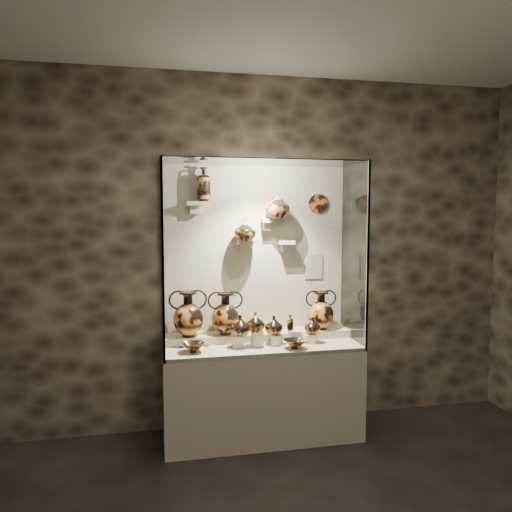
% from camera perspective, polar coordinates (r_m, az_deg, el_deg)
% --- Properties ---
extents(wall_back, '(5.00, 0.02, 3.20)m').
position_cam_1_polar(wall_back, '(4.58, -0.20, 0.34)').
color(wall_back, '#2D231C').
rests_on(wall_back, ground).
extents(plinth, '(1.70, 0.60, 0.80)m').
position_cam_1_polar(plinth, '(4.53, 0.65, -15.30)').
color(plinth, '#C1B79C').
rests_on(plinth, floor).
extents(front_tier, '(1.68, 0.58, 0.03)m').
position_cam_1_polar(front_tier, '(4.40, 0.65, -10.23)').
color(front_tier, beige).
rests_on(front_tier, plinth).
extents(rear_tier, '(1.70, 0.25, 0.10)m').
position_cam_1_polar(rear_tier, '(4.56, 0.17, -9.24)').
color(rear_tier, beige).
rests_on(rear_tier, plinth).
extents(back_panel, '(1.70, 0.03, 1.60)m').
position_cam_1_polar(back_panel, '(4.57, -0.19, 0.34)').
color(back_panel, '#C1B79C').
rests_on(back_panel, plinth).
extents(glass_front, '(1.70, 0.01, 1.60)m').
position_cam_1_polar(glass_front, '(3.98, 1.59, -0.37)').
color(glass_front, white).
rests_on(glass_front, plinth).
extents(glass_left, '(0.01, 0.60, 1.60)m').
position_cam_1_polar(glass_left, '(4.16, -10.78, -0.22)').
color(glass_left, white).
rests_on(glass_left, plinth).
extents(glass_right, '(0.01, 0.60, 1.60)m').
position_cam_1_polar(glass_right, '(4.52, 11.19, 0.19)').
color(glass_right, white).
rests_on(glass_right, plinth).
extents(glass_top, '(1.70, 0.60, 0.01)m').
position_cam_1_polar(glass_top, '(4.27, 0.68, 10.70)').
color(glass_top, white).
rests_on(glass_top, back_panel).
extents(frame_post_left, '(0.02, 0.02, 1.60)m').
position_cam_1_polar(frame_post_left, '(3.88, -10.60, -0.60)').
color(frame_post_left, gray).
rests_on(frame_post_left, plinth).
extents(frame_post_right, '(0.02, 0.02, 1.60)m').
position_cam_1_polar(frame_post_right, '(4.26, 12.64, -0.14)').
color(frame_post_right, gray).
rests_on(frame_post_right, plinth).
extents(pedestal_a, '(0.09, 0.09, 0.10)m').
position_cam_1_polar(pedestal_a, '(4.30, -2.11, -9.72)').
color(pedestal_a, silver).
rests_on(pedestal_a, front_tier).
extents(pedestal_b, '(0.09, 0.09, 0.13)m').
position_cam_1_polar(pedestal_b, '(4.33, 0.14, -9.42)').
color(pedestal_b, silver).
rests_on(pedestal_b, front_tier).
extents(pedestal_c, '(0.09, 0.09, 0.09)m').
position_cam_1_polar(pedestal_c, '(4.37, 2.36, -9.55)').
color(pedestal_c, silver).
rests_on(pedestal_c, front_tier).
extents(pedestal_d, '(0.09, 0.09, 0.12)m').
position_cam_1_polar(pedestal_d, '(4.41, 4.40, -9.23)').
color(pedestal_d, silver).
rests_on(pedestal_d, front_tier).
extents(pedestal_e, '(0.09, 0.09, 0.08)m').
position_cam_1_polar(pedestal_e, '(4.45, 6.15, -9.37)').
color(pedestal_e, silver).
rests_on(pedestal_e, front_tier).
extents(bracket_ul, '(0.14, 0.12, 0.04)m').
position_cam_1_polar(bracket_ul, '(4.40, -7.06, 5.98)').
color(bracket_ul, '#C1B79C').
rests_on(bracket_ul, back_panel).
extents(bracket_ca, '(0.14, 0.12, 0.04)m').
position_cam_1_polar(bracket_ca, '(4.47, -1.25, 1.52)').
color(bracket_ca, '#C1B79C').
rests_on(bracket_ca, back_panel).
extents(bracket_cb, '(0.10, 0.12, 0.04)m').
position_cam_1_polar(bracket_cb, '(4.50, 1.25, 4.09)').
color(bracket_cb, '#C1B79C').
rests_on(bracket_cb, back_panel).
extents(bracket_cc, '(0.14, 0.12, 0.04)m').
position_cam_1_polar(bracket_cc, '(4.56, 3.45, 1.57)').
color(bracket_cc, '#C1B79C').
rests_on(bracket_cc, back_panel).
extents(amphora_left, '(0.34, 0.34, 0.39)m').
position_cam_1_polar(amphora_left, '(4.38, -7.76, -6.57)').
color(amphora_left, '#C67326').
rests_on(amphora_left, rear_tier).
extents(amphora_mid, '(0.38, 0.38, 0.37)m').
position_cam_1_polar(amphora_mid, '(4.42, -3.52, -6.56)').
color(amphora_mid, '#C76623').
rests_on(amphora_mid, rear_tier).
extents(amphora_right, '(0.34, 0.34, 0.35)m').
position_cam_1_polar(amphora_right, '(4.64, 7.42, -6.17)').
color(amphora_right, '#C67326').
rests_on(amphora_right, rear_tier).
extents(jug_a, '(0.21, 0.21, 0.18)m').
position_cam_1_polar(jug_a, '(4.25, -1.81, -7.96)').
color(jug_a, '#C67326').
rests_on(jug_a, pedestal_a).
extents(jug_b, '(0.20, 0.20, 0.17)m').
position_cam_1_polar(jug_b, '(4.27, -0.09, -7.53)').
color(jug_b, '#C76623').
rests_on(jug_b, pedestal_b).
extents(jug_c, '(0.17, 0.17, 0.16)m').
position_cam_1_polar(jug_c, '(4.35, 2.04, -7.90)').
color(jug_c, '#C67326').
rests_on(jug_c, pedestal_c).
extents(jug_e, '(0.18, 0.18, 0.15)m').
position_cam_1_polar(jug_e, '(4.43, 6.46, -7.92)').
color(jug_e, '#C67326').
rests_on(jug_e, pedestal_e).
extents(lekythos_small, '(0.08, 0.08, 0.15)m').
position_cam_1_polar(lekythos_small, '(4.38, 3.91, -7.49)').
color(lekythos_small, '#C76623').
rests_on(lekythos_small, pedestal_d).
extents(kylix_left, '(0.30, 0.27, 0.10)m').
position_cam_1_polar(kylix_left, '(4.18, -7.20, -10.22)').
color(kylix_left, '#C76623').
rests_on(kylix_left, front_tier).
extents(kylix_right, '(0.26, 0.23, 0.09)m').
position_cam_1_polar(kylix_right, '(4.27, 4.43, -9.89)').
color(kylix_right, '#C67326').
rests_on(kylix_right, front_tier).
extents(lekythos_tall, '(0.16, 0.16, 0.33)m').
position_cam_1_polar(lekythos_tall, '(4.40, -6.00, 8.39)').
color(lekythos_tall, '#C67326').
rests_on(lekythos_tall, bracket_ul).
extents(ovoid_vase_a, '(0.25, 0.25, 0.20)m').
position_cam_1_polar(ovoid_vase_a, '(4.42, -1.26, 3.00)').
color(ovoid_vase_a, '#C76623').
rests_on(ovoid_vase_a, bracket_ca).
extents(ovoid_vase_b, '(0.22, 0.22, 0.23)m').
position_cam_1_polar(ovoid_vase_b, '(4.47, 2.46, 5.77)').
color(ovoid_vase_b, '#C76623').
rests_on(ovoid_vase_b, bracket_cb).
extents(wall_plate, '(0.18, 0.02, 0.18)m').
position_cam_1_polar(wall_plate, '(4.69, 7.11, 5.94)').
color(wall_plate, '#A94F21').
rests_on(wall_plate, back_panel).
extents(info_placard, '(0.17, 0.01, 0.23)m').
position_cam_1_polar(info_placard, '(4.71, 6.59, -1.21)').
color(info_placard, beige).
rests_on(info_placard, back_panel).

